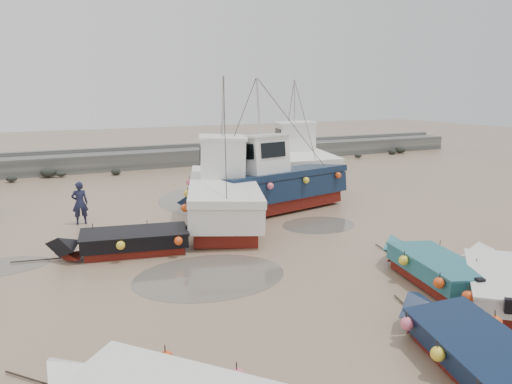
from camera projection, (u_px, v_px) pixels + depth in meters
ground at (255, 262)px, 16.70m from camera, size 120.00×120.00×0.00m
seawall at (123, 160)px, 35.96m from camera, size 60.00×4.92×1.50m
puddle_a at (210, 276)px, 15.48m from camera, size 4.82×4.82×0.01m
puddle_b at (319, 225)px, 21.28m from camera, size 3.26×3.26×0.01m
puddle_d at (220, 201)px, 25.82m from camera, size 6.21×6.21×0.01m
dinghy_1 at (470, 340)px, 10.41m from camera, size 2.72×5.59×1.43m
dinghy_2 at (431, 263)px, 15.00m from camera, size 2.64×5.71×1.43m
dinghy_3 at (497, 277)px, 13.92m from camera, size 4.94×4.93×1.43m
dinghy_4 at (124, 239)px, 17.41m from camera, size 5.94×2.47×1.43m
cabin_boat_1 at (222, 190)px, 22.05m from camera, size 5.85×11.16×6.22m
cabin_boat_2 at (270, 184)px, 23.36m from camera, size 10.14×4.25×6.22m
cabin_boat_3 at (297, 159)px, 31.54m from camera, size 5.25×10.61×6.22m
person at (81, 224)px, 21.46m from camera, size 0.69×0.47×1.85m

